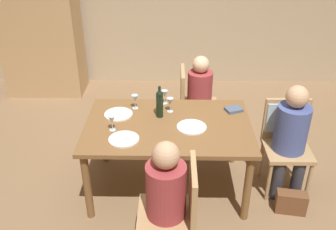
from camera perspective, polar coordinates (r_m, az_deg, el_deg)
name	(u,v)px	position (r m, az deg, el deg)	size (l,w,h in m)	color
ground_plane	(168,186)	(3.99, 0.00, -10.61)	(10.00, 10.00, 0.00)	#846647
armoire_cabinet	(39,20)	(5.85, -18.94, 13.34)	(1.18, 0.62, 2.18)	tan
dining_table	(168,132)	(3.60, 0.00, -2.57)	(1.57, 1.02, 0.74)	brown
chair_far_right	(192,101)	(4.45, 3.62, 2.14)	(0.44, 0.44, 0.92)	tan
chair_near	(177,208)	(2.97, 1.44, -13.84)	(0.44, 0.44, 0.92)	tan
chair_right_end	(286,132)	(3.90, 17.40, -2.44)	(0.44, 0.46, 0.92)	tan
person_woman_host	(202,93)	(4.41, 5.13, 3.29)	(0.33, 0.29, 1.09)	#33333D
person_man_bearded	(163,196)	(2.89, -0.82, -12.11)	(0.35, 0.30, 1.13)	#33333D
person_man_guest	(291,134)	(3.75, 18.11, -2.76)	(0.31, 0.36, 1.15)	#33333D
wine_bottle_tall_green	(160,103)	(3.62, -1.27, 1.84)	(0.07, 0.07, 0.32)	black
wine_glass_near_left	(135,99)	(3.80, -5.02, 2.43)	(0.07, 0.07, 0.15)	silver
wine_glass_centre	(165,94)	(3.88, -0.52, 3.14)	(0.07, 0.07, 0.15)	silver
wine_glass_near_right	(170,102)	(3.72, 0.33, 1.96)	(0.07, 0.07, 0.15)	silver
wine_glass_far	(112,120)	(3.45, -8.48, -0.77)	(0.07, 0.07, 0.15)	silver
dinner_plate_host	(124,139)	(3.35, -6.68, -3.64)	(0.27, 0.27, 0.01)	silver
dinner_plate_guest_left	(118,114)	(3.74, -7.49, 0.13)	(0.28, 0.28, 0.01)	white
dinner_plate_guest_right	(192,127)	(3.51, 3.58, -1.83)	(0.28, 0.28, 0.01)	white
folded_napkin	(234,109)	(3.84, 9.88, 0.83)	(0.16, 0.12, 0.03)	#4C5B75
handbag	(291,202)	(3.82, 18.08, -12.41)	(0.28, 0.12, 0.22)	brown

